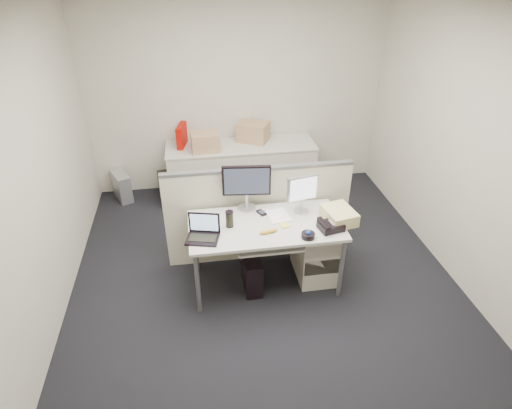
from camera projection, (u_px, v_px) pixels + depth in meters
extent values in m
cube|color=black|center=(265.00, 281.00, 4.55)|extent=(4.00, 4.50, 0.01)
cube|color=white|center=(269.00, 2.00, 3.14)|extent=(4.00, 4.50, 0.01)
cube|color=#B6AD9D|center=(237.00, 93.00, 5.74)|extent=(4.00, 0.02, 2.70)
cube|color=#B6AD9D|center=(353.00, 384.00, 1.95)|extent=(4.00, 0.02, 2.70)
cube|color=#B6AD9D|center=(32.00, 184.00, 3.58)|extent=(0.02, 4.50, 2.70)
cube|color=#B6AD9D|center=(471.00, 153.00, 4.11)|extent=(0.02, 4.50, 2.70)
cube|color=beige|center=(266.00, 225.00, 4.18)|extent=(1.50, 0.75, 0.03)
cylinder|color=slate|center=(198.00, 284.00, 4.00)|extent=(0.04, 0.04, 0.70)
cylinder|color=slate|center=(195.00, 243.00, 4.55)|extent=(0.04, 0.04, 0.70)
cylinder|color=slate|center=(341.00, 268.00, 4.18)|extent=(0.04, 0.04, 0.70)
cylinder|color=slate|center=(322.00, 231.00, 4.73)|extent=(0.04, 0.04, 0.70)
cube|color=beige|center=(269.00, 244.00, 4.07)|extent=(0.62, 0.32, 0.02)
cube|color=#B5AF9A|center=(316.00, 249.00, 4.49)|extent=(0.40, 0.55, 0.65)
cube|color=beige|center=(258.00, 215.00, 4.64)|extent=(2.00, 0.06, 1.10)
cube|color=#B5AF9A|center=(241.00, 170.00, 5.99)|extent=(2.00, 0.60, 0.72)
cube|color=black|center=(247.00, 188.00, 4.29)|extent=(0.50, 0.24, 0.49)
cube|color=#B7B7BC|center=(302.00, 194.00, 4.27)|extent=(0.35, 0.22, 0.40)
cube|color=black|center=(202.00, 230.00, 3.89)|extent=(0.34, 0.29, 0.22)
cylinder|color=black|center=(308.00, 235.00, 3.97)|extent=(0.15, 0.15, 0.05)
cube|color=black|center=(331.00, 226.00, 4.08)|extent=(0.25, 0.22, 0.07)
cube|color=white|center=(278.00, 216.00, 4.29)|extent=(0.24, 0.29, 0.01)
cube|color=#EFE24D|center=(285.00, 225.00, 4.14)|extent=(0.09, 0.09, 0.01)
cylinder|color=black|center=(230.00, 220.00, 4.10)|extent=(0.09, 0.09, 0.16)
ellipsoid|color=gold|center=(268.00, 231.00, 4.03)|extent=(0.19, 0.08, 0.04)
cube|color=black|center=(261.00, 213.00, 4.33)|extent=(0.10, 0.13, 0.02)
cube|color=beige|center=(339.00, 215.00, 4.19)|extent=(0.32, 0.38, 0.13)
cube|color=black|center=(273.00, 239.00, 4.10)|extent=(0.52, 0.29, 0.03)
cube|color=black|center=(252.00, 271.00, 4.38)|extent=(0.18, 0.42, 0.39)
cube|color=black|center=(166.00, 189.00, 5.86)|extent=(0.24, 0.44, 0.39)
cube|color=#B7B7BC|center=(122.00, 186.00, 5.94)|extent=(0.31, 0.44, 0.38)
cube|color=tan|center=(205.00, 143.00, 5.56)|extent=(0.37, 0.29, 0.27)
cube|color=tan|center=(253.00, 132.00, 5.85)|extent=(0.49, 0.45, 0.28)
cube|color=#A50800|center=(182.00, 136.00, 5.70)|extent=(0.15, 0.34, 0.31)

